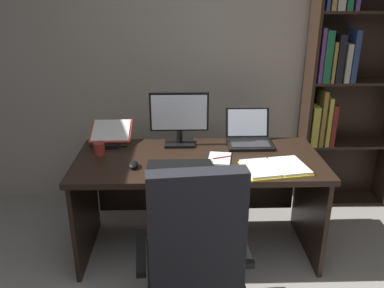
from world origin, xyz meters
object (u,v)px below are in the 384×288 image
Objects in this scene: desk at (198,179)px; open_binder at (275,167)px; coffee_mug at (99,149)px; notepad at (220,158)px; bookshelf at (344,76)px; monitor at (179,120)px; pen at (222,157)px; keyboard at (180,165)px; reading_stand_with_book at (111,133)px; computer_mouse at (134,165)px; laptop at (249,137)px; office_chair at (194,267)px.

desk is 0.60m from open_binder.
open_binder is at bearing -29.92° from desk.
notepad is at bearing -7.19° from coffee_mug.
monitor is (-1.37, -0.47, -0.21)m from bookshelf.
desk is 0.29m from pen.
coffee_mug reaches higher than open_binder.
reading_stand_with_book is at bearing 137.47° from keyboard.
coffee_mug is at bearing 139.13° from computer_mouse.
computer_mouse is 0.50× the size of notepad.
reading_stand_with_book is at bearing 155.93° from notepad.
bookshelf is at bearing 41.36° from open_binder.
desk is 1.53m from bookshelf.
computer_mouse is (-0.43, -0.23, 0.22)m from desk.
monitor is at bearing 136.28° from pen.
laptop is (0.39, 0.18, 0.26)m from desk.
office_chair reaches higher than laptop.
reading_stand_with_book is at bearing 145.74° from open_binder.
laptop reaches higher than desk.
monitor reaches higher than laptop.
monitor reaches higher than desk.
bookshelf is 1.68m from keyboard.
coffee_mug is (-1.09, -0.18, -0.01)m from laptop.
pen is 1.56× the size of coffee_mug.
bookshelf is 5.20× the size of monitor.
bookshelf is at bearing 11.92° from reading_stand_with_book.
keyboard is at bearing -90.00° from monitor.
laptop is (0.52, 0.01, -0.14)m from monitor.
reading_stand_with_book is at bearing 112.81° from office_chair.
office_chair is at bearing -53.26° from coffee_mug.
laptop is 0.67m from keyboard.
keyboard is at bearing -119.96° from desk.
monitor is at bearing -8.02° from reading_stand_with_book.
monitor reaches higher than reading_stand_with_book.
open_binder is 5.07× the size of coffee_mug.
monitor is 2.06× the size of notepad.
monitor reaches higher than coffee_mug.
office_chair is 7.66× the size of pen.
keyboard reaches higher than desk.
notepad is at bearing 69.55° from office_chair.
bookshelf reaches higher than notepad.
reading_stand_with_book is (-1.90, -0.40, -0.34)m from bookshelf.
bookshelf reaches higher than open_binder.
laptop is at bearing -3.68° from reading_stand_with_book.
computer_mouse is at bearing -65.23° from reading_stand_with_book.
keyboard is (-0.13, -0.23, 0.22)m from desk.
computer_mouse is 0.34× the size of reading_stand_with_book.
desk is at bearing 140.66° from open_binder.
bookshelf is at bearing 34.95° from pen.
desk is at bearing -20.77° from reading_stand_with_book.
office_chair is 1.15m from monitor.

